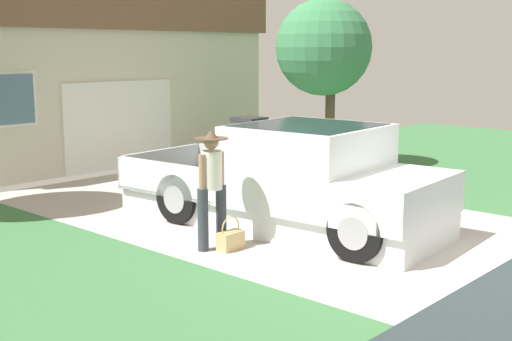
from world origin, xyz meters
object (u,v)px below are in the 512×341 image
at_px(person_with_hat, 212,183).
at_px(handbag, 231,239).
at_px(front_yard_tree, 324,47).
at_px(pickup_truck, 301,183).
at_px(house_with_garage, 64,72).
at_px(wheeled_trash_bin, 249,139).

height_order(person_with_hat, handbag, person_with_hat).
distance_m(person_with_hat, handbag, 0.83).
bearing_deg(person_with_hat, front_yard_tree, 27.73).
bearing_deg(pickup_truck, handbag, -6.06).
distance_m(pickup_truck, house_with_garage, 9.40).
xyz_separation_m(handbag, house_with_garage, (3.17, 9.09, 2.02)).
relative_size(pickup_truck, handbag, 11.29).
xyz_separation_m(house_with_garage, wheeled_trash_bin, (2.12, -4.54, -1.55)).
xyz_separation_m(person_with_hat, wheeled_trash_bin, (5.41, 4.32, -0.31)).
distance_m(house_with_garage, front_yard_tree, 6.78).
bearing_deg(house_with_garage, wheeled_trash_bin, -65.00).
distance_m(pickup_truck, wheeled_trash_bin, 5.95).
xyz_separation_m(pickup_truck, handbag, (-1.51, 0.04, -0.58)).
bearing_deg(front_yard_tree, wheeled_trash_bin, 124.25).
height_order(person_with_hat, front_yard_tree, front_yard_tree).
distance_m(pickup_truck, handbag, 1.61).
relative_size(pickup_truck, wheeled_trash_bin, 4.67).
height_order(pickup_truck, wheeled_trash_bin, pickup_truck).
height_order(handbag, house_with_garage, house_with_garage).
relative_size(front_yard_tree, wheeled_trash_bin, 3.38).
xyz_separation_m(person_with_hat, house_with_garage, (3.29, 8.86, 1.23)).
bearing_deg(house_with_garage, person_with_hat, -110.38).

